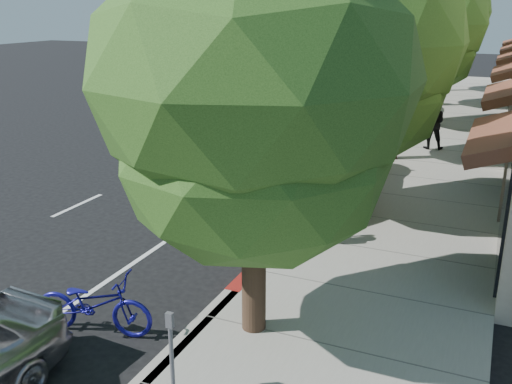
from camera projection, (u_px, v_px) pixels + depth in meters
The scene contains 17 objects.
ground at pixel (253, 276), 11.71m from camera, with size 120.00×120.00×0.00m, color black.
sidewalk at pixel (424, 180), 17.77m from camera, with size 4.60×56.00×0.15m, color gray.
curb at pixel (352, 172), 18.65m from camera, with size 0.30×56.00×0.15m, color #9E998E.
curb_red_segment at pixel (271, 254), 12.55m from camera, with size 0.32×4.00×0.15m, color maroon.
street_tree_0 at pixel (254, 85), 8.31m from camera, with size 4.94×4.94×7.02m.
street_tree_1 at pixel (356, 45), 13.47m from camera, with size 5.22×5.22×7.35m.
street_tree_2 at pixel (401, 30), 18.65m from camera, with size 4.17×4.17×7.21m.
street_tree_3 at pixel (426, 26), 23.90m from camera, with size 5.12×5.12×7.39m.
street_tree_4 at pixel (443, 14), 28.99m from camera, with size 4.74×4.74×7.81m.
street_tree_5 at pixel (454, 14), 34.25m from camera, with size 4.36×4.36×7.53m.
cyclist at pixel (292, 215), 12.76m from camera, with size 0.60×0.39×1.64m, color white.
bicycle at pixel (94, 304), 9.53m from camera, with size 0.72×2.06×1.08m, color navy.
silver_suv at pixel (314, 165), 16.40m from camera, with size 2.95×6.41×1.78m, color silver.
dark_sedan at pixel (309, 137), 19.97m from camera, with size 1.81×5.20×1.71m, color #222427.
white_pickup at pixel (393, 98), 28.10m from camera, with size 2.52×6.21×1.80m, color white.
dark_suv_far at pixel (402, 78), 36.56m from camera, with size 1.79×4.44×1.51m, color black.
pedestrian at pixel (433, 123), 21.07m from camera, with size 0.93×0.73×1.91m, color black.
Camera 1 is at (4.28, -9.67, 5.32)m, focal length 40.00 mm.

